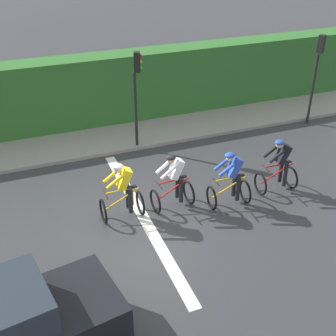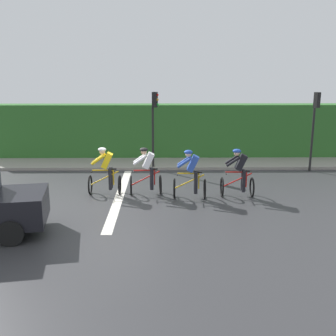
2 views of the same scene
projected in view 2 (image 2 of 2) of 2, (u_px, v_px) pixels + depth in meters
The scene contains 11 objects.
ground_plane at pixel (120, 195), 13.98m from camera, with size 80.00×80.00×0.00m, color #333335.
sidewalk_kerb at pixel (174, 162), 18.89m from camera, with size 2.80×18.77×0.12m, color gray.
stone_wall_low at pixel (174, 153), 19.71m from camera, with size 0.44×18.77×0.62m, color gray.
hedge_wall at pixel (174, 131), 19.77m from camera, with size 1.10×18.77×2.64m, color #2D6628.
road_marking_stop_line at pixel (120, 195), 13.98m from camera, with size 7.00×0.30×0.01m, color silver.
cyclist_lead at pixel (239, 174), 13.65m from camera, with size 0.71×1.10×1.66m.
cyclist_second at pixel (191, 175), 13.47m from camera, with size 0.73×1.11×1.66m.
cyclist_mid at pixel (147, 172), 13.90m from camera, with size 0.75×1.13×1.66m.
cyclist_fourth at pixel (106, 172), 13.92m from camera, with size 0.69×1.09×1.66m.
traffic_light_near_crossing at pixel (154, 119), 17.19m from camera, with size 0.25×0.30×3.34m.
traffic_light_far_junction at pixel (315, 119), 16.94m from camera, with size 0.27×0.29×3.34m.
Camera 2 is at (13.40, 1.48, 4.17)m, focal length 43.24 mm.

